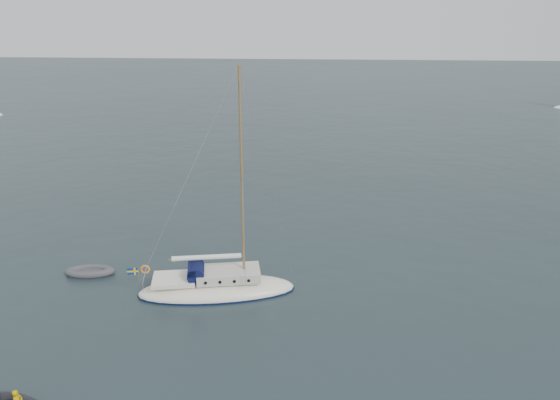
{
  "coord_description": "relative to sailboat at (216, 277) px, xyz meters",
  "views": [
    {
      "loc": [
        3.21,
        -28.33,
        14.84
      ],
      "look_at": [
        0.94,
        0.0,
        4.91
      ],
      "focal_mm": 35.0,
      "sensor_mm": 36.0,
      "label": 1
    }
  ],
  "objects": [
    {
      "name": "ground",
      "position": [
        2.42,
        1.84,
        -0.98
      ],
      "size": [
        300.0,
        300.0,
        0.0
      ],
      "primitive_type": "plane",
      "color": "black",
      "rests_on": "ground"
    },
    {
      "name": "sailboat",
      "position": [
        0.0,
        0.0,
        0.0
      ],
      "size": [
        9.06,
        2.71,
        12.9
      ],
      "rotation": [
        0.0,
        0.0,
        0.2
      ],
      "color": "white",
      "rests_on": "ground"
    },
    {
      "name": "dinghy",
      "position": [
        -7.94,
        1.61,
        -0.79
      ],
      "size": [
        2.92,
        1.32,
        0.42
      ],
      "rotation": [
        0.0,
        0.0,
        0.12
      ],
      "color": "#46464A",
      "rests_on": "ground"
    }
  ]
}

